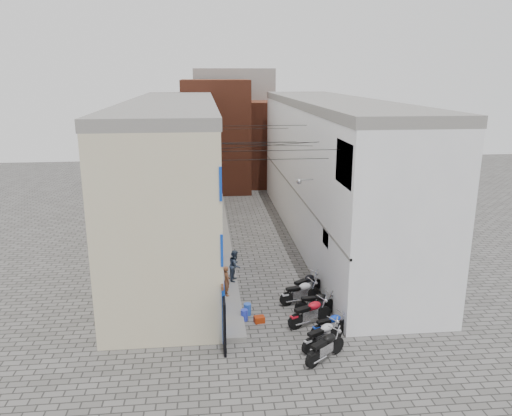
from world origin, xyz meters
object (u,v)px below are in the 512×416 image
object	(u,v)px
motorcycle_a	(325,346)
motorcycle_f	(301,291)
motorcycle_d	(310,311)
motorcycle_g	(306,283)
water_jug_near	(244,315)
red_crate	(259,319)
motorcycle_b	(323,334)
motorcycle_e	(316,302)
person_a	(227,281)
motorcycle_c	(331,324)
person_b	(235,265)
water_jug_far	(247,309)

from	to	relation	value
motorcycle_a	motorcycle_f	size ratio (longest dim) A/B	1.00
motorcycle_d	motorcycle_g	xyz separation A→B (m)	(0.44, 3.00, -0.03)
water_jug_near	red_crate	bearing A→B (deg)	-22.33
motorcycle_a	motorcycle_b	distance (m)	0.86
motorcycle_e	water_jug_near	bearing A→B (deg)	-86.96
motorcycle_g	person_a	world-z (taller)	person_a
motorcycle_c	water_jug_near	world-z (taller)	motorcycle_c
motorcycle_f	person_a	size ratio (longest dim) A/B	1.43
person_a	water_jug_near	xyz separation A→B (m)	(0.67, -2.14, -0.74)
red_crate	motorcycle_g	bearing A→B (deg)	44.54
motorcycle_b	motorcycle_d	bearing A→B (deg)	152.51
person_b	red_crate	distance (m)	4.34
person_a	motorcycle_a	bearing A→B (deg)	-161.76
motorcycle_a	person_b	world-z (taller)	person_b
water_jug_far	person_b	bearing A→B (deg)	95.51
motorcycle_e	motorcycle_d	bearing A→B (deg)	-28.59
motorcycle_c	red_crate	distance (m)	3.18
motorcycle_c	motorcycle_e	world-z (taller)	motorcycle_e
motorcycle_b	motorcycle_g	distance (m)	4.92
motorcycle_g	motorcycle_b	bearing A→B (deg)	-39.06
motorcycle_d	water_jug_near	xyz separation A→B (m)	(-2.78, 0.71, -0.38)
person_a	person_b	world-z (taller)	person_b
person_b	water_jug_far	bearing A→B (deg)	-158.80
motorcycle_f	water_jug_far	bearing A→B (deg)	-86.05
motorcycle_d	person_b	bearing A→B (deg)	-171.37
motorcycle_c	motorcycle_f	bearing A→B (deg)	174.22
motorcycle_c	water_jug_far	xyz separation A→B (m)	(-3.27, 2.18, -0.27)
motorcycle_b	motorcycle_e	bearing A→B (deg)	141.66
motorcycle_c	motorcycle_g	bearing A→B (deg)	165.17
person_b	person_a	bearing A→B (deg)	179.23
motorcycle_b	motorcycle_e	xyz separation A→B (m)	(0.41, 2.94, -0.02)
motorcycle_b	person_a	bearing A→B (deg)	-173.73
motorcycle_f	motorcycle_d	bearing A→B (deg)	-14.97
person_a	motorcycle_c	bearing A→B (deg)	-146.17
motorcycle_d	red_crate	bearing A→B (deg)	-125.62
motorcycle_f	water_jug_near	distance (m)	3.13
motorcycle_e	person_a	bearing A→B (deg)	-117.28
motorcycle_b	red_crate	distance (m)	3.29
motorcycle_c	motorcycle_f	xyz separation A→B (m)	(-0.67, 3.08, 0.08)
person_b	water_jug_near	xyz separation A→B (m)	(0.15, -3.91, -0.80)
motorcycle_b	motorcycle_c	bearing A→B (deg)	118.37
motorcycle_b	person_a	distance (m)	5.95
motorcycle_g	motorcycle_d	bearing A→B (deg)	-43.43
motorcycle_b	motorcycle_g	bearing A→B (deg)	145.54
motorcycle_c	person_a	bearing A→B (deg)	-150.91
motorcycle_d	motorcycle_e	world-z (taller)	motorcycle_d
motorcycle_d	motorcycle_e	distance (m)	1.15
motorcycle_d	motorcycle_g	bearing A→B (deg)	147.92
motorcycle_f	motorcycle_a	bearing A→B (deg)	-14.98
motorcycle_e	person_b	bearing A→B (deg)	-138.85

